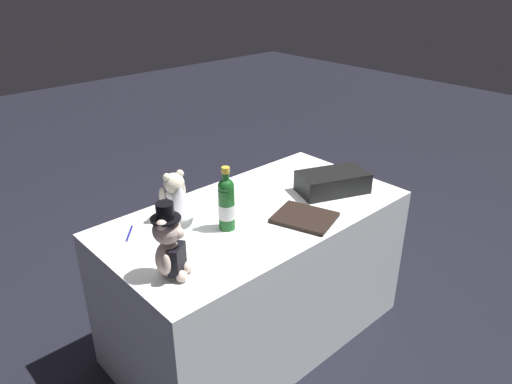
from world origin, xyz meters
TOP-DOWN VIEW (x-y plane):
  - ground_plane at (0.00, 0.00)m, footprint 12.00×12.00m
  - reception_table at (0.00, 0.00)m, footprint 1.42×0.75m
  - teddy_bear_groom at (0.56, 0.16)m, footprint 0.13×0.14m
  - teddy_bear_bride at (0.31, -0.17)m, footprint 0.18×0.22m
  - champagne_bottle at (0.19, 0.03)m, footprint 0.07×0.07m
  - signing_pen at (0.54, -0.21)m, footprint 0.09×0.10m
  - gift_case_black at (-0.43, 0.10)m, footprint 0.39×0.30m
  - guestbook at (-0.11, 0.20)m, footprint 0.28×0.31m

SIDE VIEW (x-z plane):
  - ground_plane at x=0.00m, z-range 0.00..0.00m
  - reception_table at x=0.00m, z-range 0.00..0.72m
  - signing_pen at x=0.54m, z-range 0.72..0.73m
  - guestbook at x=-0.11m, z-range 0.72..0.74m
  - gift_case_black at x=-0.43m, z-range 0.72..0.82m
  - teddy_bear_bride at x=0.31m, z-range 0.70..0.94m
  - champagne_bottle at x=0.19m, z-range 0.70..0.98m
  - teddy_bear_groom at x=0.56m, z-range 0.70..1.00m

